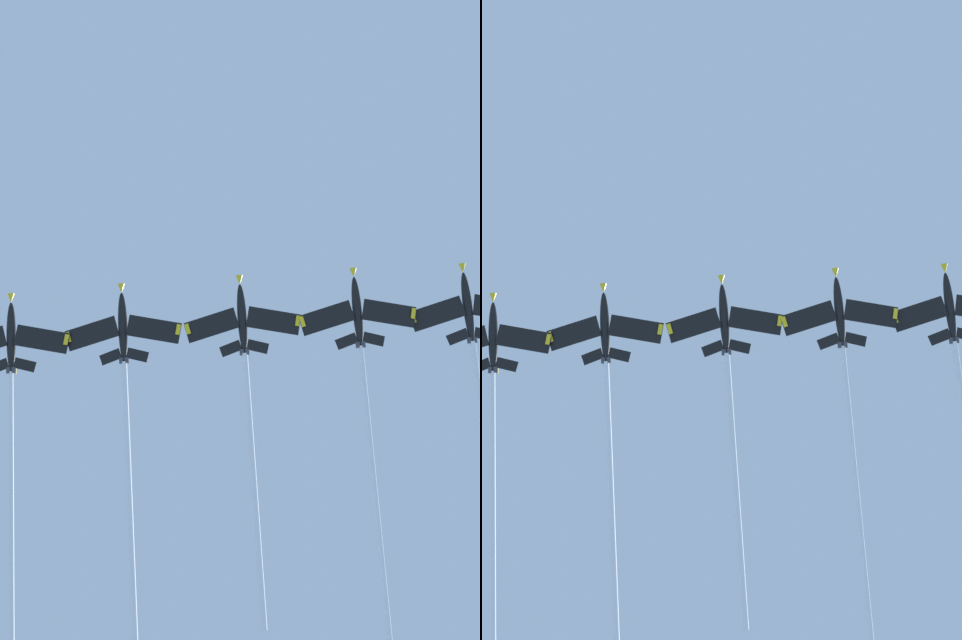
{
  "view_description": "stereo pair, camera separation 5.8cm",
  "coord_description": "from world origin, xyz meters",
  "views": [
    {
      "loc": [
        3.79,
        17.45,
        1.69
      ],
      "look_at": [
        -3.8,
        -20.25,
        141.51
      ],
      "focal_mm": 47.97,
      "sensor_mm": 36.0,
      "label": 1
    },
    {
      "loc": [
        3.84,
        17.44,
        1.69
      ],
      "look_at": [
        -3.8,
        -20.25,
        141.51
      ],
      "focal_mm": 47.97,
      "sensor_mm": 36.0,
      "label": 2
    }
  ],
  "objects": [
    {
      "name": "jet_far_left",
      "position": [
        -45.32,
        -24.19,
        135.02
      ],
      "size": [
        24.26,
        54.82,
        28.04
      ],
      "color": "black"
    },
    {
      "name": "jet_far_right",
      "position": [
        31.81,
        -38.13,
        136.91
      ],
      "size": [
        21.5,
        49.3,
        26.84
      ],
      "color": "black"
    },
    {
      "name": "jet_inner_left",
      "position": [
        -25.97,
        -25.29,
        136.09
      ],
      "size": [
        23.34,
        53.69,
        28.39
      ],
      "color": "black"
    },
    {
      "name": "jet_centre",
      "position": [
        -7.62,
        -32.39,
        135.64
      ],
      "size": [
        22.64,
        51.29,
        26.11
      ],
      "color": "black"
    },
    {
      "name": "jet_inner_right",
      "position": [
        11.91,
        -38.44,
        134.79
      ],
      "size": [
        23.6,
        55.68,
        28.85
      ],
      "color": "black"
    }
  ]
}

